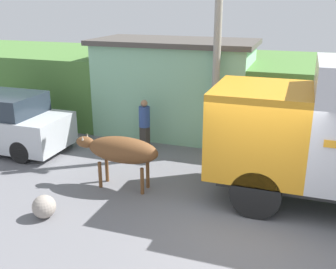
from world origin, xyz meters
TOP-DOWN VIEW (x-y plane):
  - ground_plane at (0.00, 0.00)m, footprint 60.00×60.00m
  - hillside_embankment at (0.00, 6.76)m, footprint 32.00×5.33m
  - building_backdrop at (-3.37, 5.26)m, footprint 5.38×2.70m
  - brown_cow at (-3.26, 0.79)m, footprint 2.19×0.65m
  - parked_suv at (-7.97, 2.07)m, footprint 4.26×1.85m
  - pedestrian_on_hill at (-3.75, 3.47)m, footprint 0.46×0.46m
  - utility_pole at (-1.62, 3.77)m, footprint 0.90×0.22m
  - roadside_rock at (-4.23, -1.08)m, footprint 0.51×0.51m

SIDE VIEW (x-z plane):
  - ground_plane at x=0.00m, z-range 0.00..0.00m
  - roadside_rock at x=-4.23m, z-range 0.00..0.51m
  - parked_suv at x=-7.97m, z-range -0.04..1.73m
  - pedestrian_on_hill at x=-3.75m, z-range 0.07..1.65m
  - brown_cow at x=-3.26m, z-range 0.32..1.65m
  - hillside_embankment at x=0.00m, z-range 0.00..2.52m
  - building_backdrop at x=-3.37m, z-range 0.01..3.25m
  - utility_pole at x=-1.62m, z-range 0.12..6.25m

